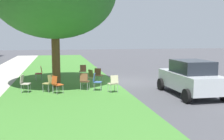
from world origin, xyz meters
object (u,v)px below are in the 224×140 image
chair_8 (113,82)px  chair_7 (56,83)px  chair_5 (96,81)px  parked_car (190,78)px  chair_9 (49,82)px  chair_6 (98,74)px  chair_1 (24,82)px  chair_2 (83,70)px  chair_0 (84,80)px  chair_4 (40,72)px  chair_3 (89,76)px

chair_8 → chair_7: bearing=83.4°
chair_5 → parked_car: 4.59m
chair_9 → chair_6: bearing=-52.5°
chair_1 → chair_7: 1.66m
chair_5 → chair_2: bearing=3.5°
chair_2 → chair_1: bearing=141.3°
chair_0 → chair_9: same height
chair_7 → chair_4: bearing=13.5°
chair_0 → chair_1: size_ratio=1.00×
chair_2 → chair_9: same height
chair_7 → chair_3: bearing=-43.1°
chair_6 → parked_car: parked_car is taller
chair_7 → chair_9: same height
chair_4 → chair_5: (-3.85, -3.00, 0.00)m
chair_0 → chair_7: size_ratio=1.00×
chair_3 → chair_5: (-1.54, -0.17, 0.00)m
chair_0 → chair_9: bearing=93.9°
chair_8 → chair_0: bearing=55.2°
chair_1 → chair_2: size_ratio=1.00×
chair_6 → parked_car: size_ratio=0.24×
chair_1 → chair_9: same height
chair_7 → chair_1: bearing=68.0°
chair_2 → chair_8: 5.10m
chair_2 → chair_3: bearing=-178.0°
chair_4 → chair_7: 4.36m
chair_0 → chair_9: size_ratio=1.00×
chair_0 → chair_3: (1.34, -0.41, 0.00)m
chair_7 → chair_8: bearing=-96.6°
chair_4 → chair_7: (-4.24, -1.02, 0.00)m
chair_0 → chair_5: bearing=-110.0°
chair_2 → chair_8: (-5.00, -1.01, 0.00)m
chair_7 → chair_9: size_ratio=1.00×
chair_8 → chair_1: bearing=77.6°
chair_6 → chair_9: same height
chair_0 → chair_3: size_ratio=1.00×
chair_8 → chair_6: bearing=5.5°
chair_5 → chair_9: bearing=87.8°
chair_0 → chair_6: bearing=-27.1°
chair_0 → chair_4: bearing=33.6°
chair_0 → chair_4: same height
chair_5 → chair_4: bearing=37.9°
chair_7 → chair_6: bearing=-42.9°
chair_2 → chair_7: same height
parked_car → chair_4: bearing=50.9°
chair_4 → parked_car: size_ratio=0.24×
chair_6 → chair_7: same height
chair_7 → chair_0: bearing=-66.8°
chair_2 → chair_3: same height
chair_2 → chair_9: size_ratio=1.00×
chair_7 → parked_car: 6.32m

